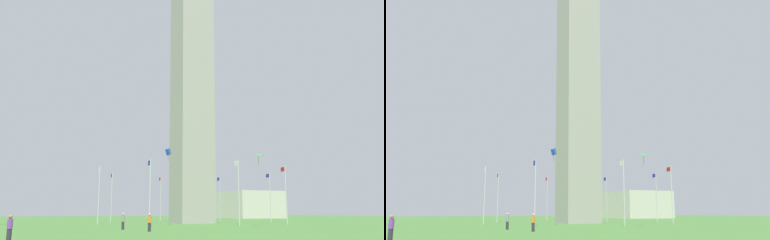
# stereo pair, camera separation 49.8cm
# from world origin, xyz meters

# --- Properties ---
(ground_plane) EXTENTS (260.00, 260.00, 0.00)m
(ground_plane) POSITION_xyz_m (0.00, 0.00, 0.00)
(ground_plane) COLOR #3D6B2D
(obelisk_monument) EXTENTS (5.83, 5.83, 52.99)m
(obelisk_monument) POSITION_xyz_m (0.00, 0.00, 26.50)
(obelisk_monument) COLOR #A8A399
(obelisk_monument) RESTS_ON ground
(flagpole_n) EXTENTS (1.12, 0.14, 8.66)m
(flagpole_n) POSITION_xyz_m (15.28, 0.00, 4.72)
(flagpole_n) COLOR silver
(flagpole_n) RESTS_ON ground
(flagpole_ne) EXTENTS (1.12, 0.14, 8.66)m
(flagpole_ne) POSITION_xyz_m (10.82, 10.76, 4.72)
(flagpole_ne) COLOR silver
(flagpole_ne) RESTS_ON ground
(flagpole_e) EXTENTS (1.12, 0.14, 8.66)m
(flagpole_e) POSITION_xyz_m (0.06, 15.22, 4.72)
(flagpole_e) COLOR silver
(flagpole_e) RESTS_ON ground
(flagpole_se) EXTENTS (1.12, 0.14, 8.66)m
(flagpole_se) POSITION_xyz_m (-10.71, 10.76, 4.72)
(flagpole_se) COLOR silver
(flagpole_se) RESTS_ON ground
(flagpole_s) EXTENTS (1.12, 0.14, 8.66)m
(flagpole_s) POSITION_xyz_m (-15.17, 0.00, 4.72)
(flagpole_s) COLOR silver
(flagpole_s) RESTS_ON ground
(flagpole_sw) EXTENTS (1.12, 0.14, 8.66)m
(flagpole_sw) POSITION_xyz_m (-10.71, -10.76, 4.72)
(flagpole_sw) COLOR silver
(flagpole_sw) RESTS_ON ground
(flagpole_w) EXTENTS (1.12, 0.14, 8.66)m
(flagpole_w) POSITION_xyz_m (0.06, -15.22, 4.72)
(flagpole_w) COLOR silver
(flagpole_w) RESTS_ON ground
(flagpole_nw) EXTENTS (1.12, 0.14, 8.66)m
(flagpole_nw) POSITION_xyz_m (10.82, -10.76, 4.72)
(flagpole_nw) COLOR silver
(flagpole_nw) RESTS_ON ground
(person_orange_shirt) EXTENTS (0.32, 0.32, 1.66)m
(person_orange_shirt) POSITION_xyz_m (-25.36, 15.55, 0.82)
(person_orange_shirt) COLOR #2D2D38
(person_orange_shirt) RESTS_ON ground
(person_purple_shirt) EXTENTS (0.32, 0.32, 1.62)m
(person_purple_shirt) POSITION_xyz_m (-35.87, 27.76, 0.80)
(person_purple_shirt) COLOR #2D2D38
(person_purple_shirt) RESTS_ON ground
(person_gray_shirt) EXTENTS (0.32, 0.32, 1.70)m
(person_gray_shirt) POSITION_xyz_m (-19.89, 16.64, 0.84)
(person_gray_shirt) COLOR #2D2D38
(person_gray_shirt) RESTS_ON ground
(kite_blue_box) EXTENTS (0.91, 0.99, 1.90)m
(kite_blue_box) POSITION_xyz_m (-8.93, 7.61, 10.07)
(kite_blue_box) COLOR blue
(kite_green_diamond) EXTENTS (1.03, 1.06, 1.48)m
(kite_green_diamond) POSITION_xyz_m (-17.90, -1.47, 8.98)
(kite_green_diamond) COLOR green
(distant_building) EXTENTS (26.73, 14.64, 7.68)m
(distant_building) POSITION_xyz_m (50.60, -38.77, 3.84)
(distant_building) COLOR beige
(distant_building) RESTS_ON ground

